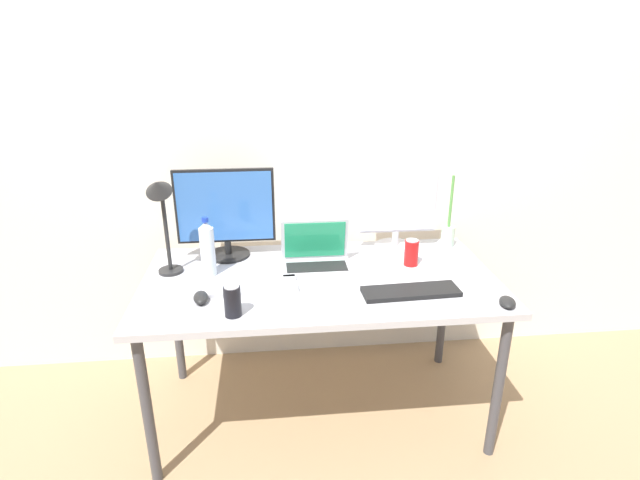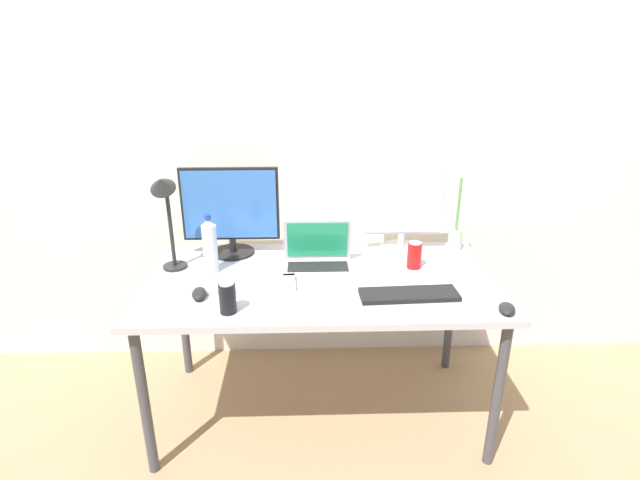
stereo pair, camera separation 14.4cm
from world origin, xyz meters
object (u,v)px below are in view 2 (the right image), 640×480
object	(u,v)px
keyboard_main	(252,284)
bamboo_vase	(455,236)
monitor_center	(403,209)
keyboard_aux	(409,294)
soda_can_near_keyboard	(414,255)
water_bottle	(210,246)
soda_can_by_laptop	(228,298)
mouse_by_keyboard	(507,309)
desk_lamp	(165,204)
work_desk	(320,290)
laptop_silver	(318,257)
mouse_by_laptop	(199,294)
monitor_left	(230,210)

from	to	relation	value
keyboard_main	bamboo_vase	xyz separation A→B (m)	(0.99, 0.39, 0.06)
monitor_center	keyboard_main	distance (m)	0.84
keyboard_aux	soda_can_near_keyboard	distance (m)	0.30
water_bottle	soda_can_by_laptop	distance (m)	0.41
keyboard_main	water_bottle	size ratio (longest dim) A/B	1.37
mouse_by_keyboard	bamboo_vase	size ratio (longest dim) A/B	0.26
mouse_by_keyboard	desk_lamp	bearing A→B (deg)	179.32
keyboard_aux	water_bottle	distance (m)	0.91
monitor_center	mouse_by_keyboard	bearing A→B (deg)	-65.55
keyboard_aux	soda_can_by_laptop	world-z (taller)	soda_can_by_laptop
work_desk	monitor_center	xyz separation A→B (m)	(0.42, 0.32, 0.28)
desk_lamp	water_bottle	bearing A→B (deg)	-0.74
monitor_center	soda_can_by_laptop	size ratio (longest dim) A/B	3.29
keyboard_aux	water_bottle	size ratio (longest dim) A/B	1.48
monitor_center	laptop_silver	size ratio (longest dim) A/B	1.32
work_desk	desk_lamp	size ratio (longest dim) A/B	3.31
laptop_silver	keyboard_aux	xyz separation A→B (m)	(0.37, -0.31, -0.04)
mouse_by_laptop	bamboo_vase	size ratio (longest dim) A/B	0.28
work_desk	soda_can_by_laptop	bearing A→B (deg)	-140.66
work_desk	water_bottle	bearing A→B (deg)	170.57
work_desk	mouse_by_keyboard	distance (m)	0.80
monitor_left	monitor_center	bearing A→B (deg)	1.81
soda_can_near_keyboard	mouse_by_keyboard	bearing A→B (deg)	-57.23
laptop_silver	soda_can_near_keyboard	size ratio (longest dim) A/B	2.50
monitor_left	water_bottle	xyz separation A→B (m)	(-0.07, -0.21, -0.10)
keyboard_main	soda_can_near_keyboard	size ratio (longest dim) A/B	2.97
soda_can_near_keyboard	laptop_silver	bearing A→B (deg)	177.26
mouse_by_laptop	bamboo_vase	bearing A→B (deg)	14.68
soda_can_near_keyboard	soda_can_by_laptop	distance (m)	0.90
monitor_left	mouse_by_keyboard	world-z (taller)	monitor_left
work_desk	monitor_center	world-z (taller)	monitor_center
monitor_left	water_bottle	size ratio (longest dim) A/B	1.72
keyboard_aux	mouse_by_laptop	bearing A→B (deg)	175.99
work_desk	keyboard_main	bearing A→B (deg)	-165.12
laptop_silver	mouse_by_laptop	size ratio (longest dim) A/B	3.03
work_desk	bamboo_vase	xyz separation A→B (m)	(0.69, 0.31, 0.13)
keyboard_aux	desk_lamp	size ratio (longest dim) A/B	0.85
mouse_by_keyboard	water_bottle	size ratio (longest dim) A/B	0.36
laptop_silver	mouse_by_keyboard	size ratio (longest dim) A/B	3.23
monitor_center	laptop_silver	bearing A→B (deg)	-154.76
laptop_silver	soda_can_near_keyboard	distance (m)	0.45
work_desk	soda_can_near_keyboard	world-z (taller)	soda_can_near_keyboard
work_desk	monitor_center	size ratio (longest dim) A/B	3.79
soda_can_near_keyboard	keyboard_main	bearing A→B (deg)	-166.85
water_bottle	desk_lamp	world-z (taller)	desk_lamp
mouse_by_keyboard	bamboo_vase	world-z (taller)	bamboo_vase
desk_lamp	laptop_silver	bearing A→B (deg)	2.62
keyboard_main	bamboo_vase	world-z (taller)	bamboo_vase
mouse_by_keyboard	mouse_by_laptop	bearing A→B (deg)	-171.34
monitor_center	soda_can_by_laptop	distance (m)	1.01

